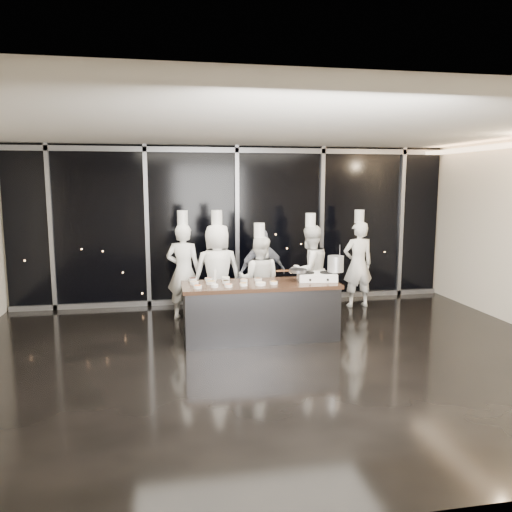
% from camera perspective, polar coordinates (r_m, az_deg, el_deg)
% --- Properties ---
extents(ground, '(9.00, 9.00, 0.00)m').
position_cam_1_polar(ground, '(7.26, 1.90, -11.50)').
color(ground, black).
rests_on(ground, ground).
extents(room_shell, '(9.02, 7.02, 3.21)m').
position_cam_1_polar(room_shell, '(6.86, 3.43, 6.51)').
color(room_shell, beige).
rests_on(room_shell, ground).
extents(window_wall, '(8.90, 0.11, 3.20)m').
position_cam_1_polar(window_wall, '(10.23, -2.20, 3.55)').
color(window_wall, black).
rests_on(window_wall, ground).
extents(demo_counter, '(2.46, 0.86, 0.90)m').
position_cam_1_polar(demo_counter, '(7.96, 0.51, -6.26)').
color(demo_counter, '#333338').
rests_on(demo_counter, ground).
extents(stove, '(0.65, 0.46, 0.14)m').
position_cam_1_polar(stove, '(8.10, 6.99, -2.35)').
color(stove, white).
rests_on(stove, demo_counter).
extents(frying_pan, '(0.53, 0.33, 0.05)m').
position_cam_1_polar(frying_pan, '(8.03, 4.75, -1.68)').
color(frying_pan, slate).
rests_on(frying_pan, stove).
extents(stock_pot, '(0.29, 0.29, 0.26)m').
position_cam_1_polar(stock_pot, '(8.13, 9.09, -0.89)').
color(stock_pot, silver).
rests_on(stock_pot, stove).
extents(prep_bowls, '(1.36, 0.72, 0.05)m').
position_cam_1_polar(prep_bowls, '(7.82, -3.41, -3.00)').
color(prep_bowls, white).
rests_on(prep_bowls, demo_counter).
extents(squeeze_bottle, '(0.06, 0.06, 0.22)m').
position_cam_1_polar(squeeze_bottle, '(8.07, -4.73, -2.08)').
color(squeeze_bottle, silver).
rests_on(squeeze_bottle, demo_counter).
extents(chef_far_left, '(0.74, 0.60, 1.98)m').
position_cam_1_polar(chef_far_left, '(9.07, -8.27, -1.66)').
color(chef_far_left, white).
rests_on(chef_far_left, ground).
extents(chef_left, '(0.92, 0.66, 1.99)m').
position_cam_1_polar(chef_left, '(8.88, -4.43, -1.84)').
color(chef_left, white).
rests_on(chef_left, ground).
extents(chef_center, '(0.89, 0.77, 1.77)m').
position_cam_1_polar(chef_center, '(8.77, 0.38, -2.66)').
color(chef_center, white).
rests_on(chef_center, ground).
extents(guest, '(1.05, 0.71, 1.66)m').
position_cam_1_polar(guest, '(9.05, 0.69, -2.02)').
color(guest, '#131D36').
rests_on(guest, ground).
extents(chef_right, '(1.00, 0.91, 1.91)m').
position_cam_1_polar(chef_right, '(9.35, 6.16, -1.59)').
color(chef_right, white).
rests_on(chef_right, ground).
extents(chef_side, '(0.65, 0.44, 1.94)m').
position_cam_1_polar(chef_side, '(10.10, 11.57, -0.82)').
color(chef_side, white).
rests_on(chef_side, ground).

